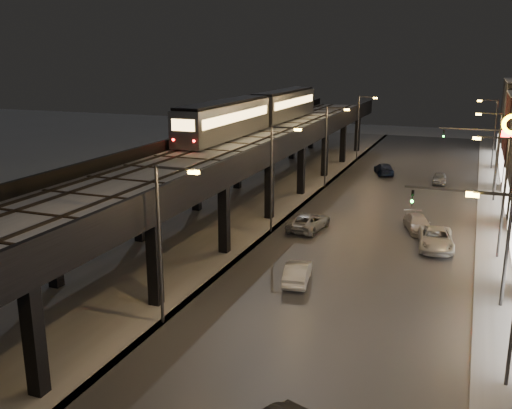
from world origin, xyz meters
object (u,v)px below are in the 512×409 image
(subway_train, at_px, (259,111))
(car_mid_dark, at_px, (384,169))
(car_onc_red, at_px, (440,179))
(car_near_white, at_px, (298,273))
(car_onc_dark, at_px, (436,240))
(car_mid_silver, at_px, (309,222))
(car_onc_white, at_px, (418,224))

(subway_train, distance_m, car_mid_dark, 18.01)
(subway_train, bearing_deg, car_onc_red, 19.12)
(car_onc_red, bearing_deg, car_near_white, -102.97)
(subway_train, relative_size, car_near_white, 8.56)
(car_near_white, bearing_deg, car_onc_dark, -137.03)
(car_near_white, distance_m, car_mid_dark, 37.17)
(car_mid_silver, bearing_deg, subway_train, -49.63)
(car_near_white, bearing_deg, car_mid_silver, -87.03)
(car_mid_dark, bearing_deg, car_near_white, 71.81)
(subway_train, xyz_separation_m, car_onc_white, (19.34, -12.88, -7.71))
(car_onc_red, bearing_deg, car_mid_silver, -114.02)
(car_mid_dark, bearing_deg, car_onc_white, 87.20)
(car_mid_silver, distance_m, car_onc_dark, 10.55)
(car_onc_dark, bearing_deg, car_onc_white, 106.56)
(car_mid_dark, bearing_deg, car_onc_dark, 88.37)
(subway_train, height_order, car_mid_silver, subway_train)
(car_mid_silver, bearing_deg, car_onc_white, -154.90)
(car_mid_dark, height_order, car_onc_white, car_mid_dark)
(car_mid_silver, height_order, car_onc_dark, car_onc_dark)
(car_mid_silver, bearing_deg, car_near_white, 108.99)
(car_onc_dark, bearing_deg, car_onc_red, 86.56)
(car_onc_dark, xyz_separation_m, car_onc_white, (-1.75, 4.09, -0.10))
(car_mid_silver, xyz_separation_m, car_onc_red, (9.19, 22.67, -0.10))
(car_mid_silver, height_order, car_onc_white, car_mid_silver)
(car_near_white, height_order, car_onc_dark, car_onc_dark)
(car_mid_silver, height_order, car_onc_red, car_mid_silver)
(subway_train, height_order, car_near_white, subway_train)
(car_mid_silver, bearing_deg, car_mid_dark, -88.72)
(car_onc_white, bearing_deg, car_near_white, -131.28)
(car_onc_white, bearing_deg, subway_train, 128.30)
(subway_train, xyz_separation_m, car_onc_red, (19.79, 6.86, -7.75))
(car_mid_silver, distance_m, car_mid_dark, 25.78)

